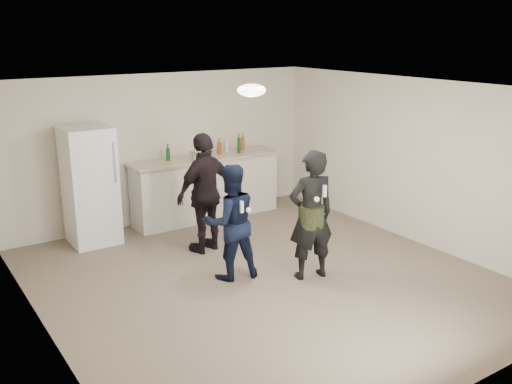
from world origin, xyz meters
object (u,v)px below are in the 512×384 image
shaker (192,156)px  spectator (206,193)px  man (230,222)px  woman (311,215)px  fridge (90,186)px  counter (206,189)px

shaker → spectator: size_ratio=0.10×
man → woman: (0.87, -0.58, 0.09)m
fridge → shaker: size_ratio=10.59×
counter → spectator: (-0.74, -1.35, 0.36)m
fridge → man: bearing=-64.6°
counter → fridge: fridge is taller
spectator → fridge: bearing=-58.6°
fridge → man: fridge is taller
man → woman: woman is taller
counter → woman: 2.96m
shaker → woman: woman is taller
counter → fridge: bearing=-178.0°
shaker → man: man is taller
fridge → man: 2.54m
fridge → man: size_ratio=1.17×
fridge → shaker: (1.70, -0.07, 0.28)m
fridge → woman: fridge is taller
man → spectator: bearing=-90.5°
shaker → woman: (0.26, -2.80, -0.31)m
woman → spectator: bearing=-55.6°
fridge → woman: (1.96, -2.87, -0.04)m
counter → woman: woman is taller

